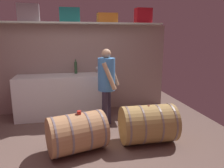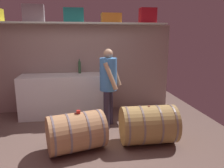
# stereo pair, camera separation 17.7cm
# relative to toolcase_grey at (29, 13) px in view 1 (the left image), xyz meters

# --- Properties ---
(ground_plane) EXTENTS (5.74, 7.41, 0.02)m
(ground_plane) POSITION_rel_toolcase_grey_xyz_m (0.83, -1.43, -2.22)
(ground_plane) COLOR brown
(back_wall_panel) EXTENTS (4.54, 0.10, 2.00)m
(back_wall_panel) POSITION_rel_toolcase_grey_xyz_m (0.83, 0.15, -1.21)
(back_wall_panel) COLOR gray
(back_wall_panel) RESTS_ON ground
(high_shelf_board) EXTENTS (4.18, 0.40, 0.03)m
(high_shelf_board) POSITION_rel_toolcase_grey_xyz_m (0.83, 0.00, -0.19)
(high_shelf_board) COLOR silver
(high_shelf_board) RESTS_ON back_wall_panel
(toolcase_grey) EXTENTS (0.44, 0.29, 0.35)m
(toolcase_grey) POSITION_rel_toolcase_grey_xyz_m (0.00, 0.00, 0.00)
(toolcase_grey) COLOR gray
(toolcase_grey) RESTS_ON high_shelf_board
(toolcase_teal) EXTENTS (0.43, 0.30, 0.30)m
(toolcase_teal) POSITION_rel_toolcase_grey_xyz_m (0.84, 0.00, -0.03)
(toolcase_teal) COLOR #1B817A
(toolcase_teal) RESTS_ON high_shelf_board
(toolcase_orange) EXTENTS (0.44, 0.28, 0.21)m
(toolcase_orange) POSITION_rel_toolcase_grey_xyz_m (1.66, 0.00, -0.07)
(toolcase_orange) COLOR orange
(toolcase_orange) RESTS_ON high_shelf_board
(toolcase_red) EXTENTS (0.36, 0.25, 0.33)m
(toolcase_red) POSITION_rel_toolcase_grey_xyz_m (2.51, 0.00, -0.01)
(toolcase_red) COLOR red
(toolcase_red) RESTS_ON high_shelf_board
(work_cabinet) EXTENTS (1.97, 0.66, 0.91)m
(work_cabinet) POSITION_rel_toolcase_grey_xyz_m (0.62, -0.24, -1.75)
(work_cabinet) COLOR white
(work_cabinet) RESTS_ON ground
(wine_bottle_green) EXTENTS (0.06, 0.06, 0.33)m
(wine_bottle_green) POSITION_rel_toolcase_grey_xyz_m (0.92, -0.06, -1.15)
(wine_bottle_green) COLOR #305334
(wine_bottle_green) RESTS_ON work_cabinet
(wine_glass) EXTENTS (0.07, 0.07, 0.14)m
(wine_glass) POSITION_rel_toolcase_grey_xyz_m (1.42, -0.01, -1.20)
(wine_glass) COLOR white
(wine_glass) RESTS_ON work_cabinet
(wine_barrel_near) EXTENTS (0.97, 0.79, 0.61)m
(wine_barrel_near) POSITION_rel_toolcase_grey_xyz_m (0.84, -1.86, -1.91)
(wine_barrel_near) COLOR #B07F54
(wine_barrel_near) RESTS_ON ground
(wine_barrel_far) EXTENTS (0.89, 0.65, 0.64)m
(wine_barrel_far) POSITION_rel_toolcase_grey_xyz_m (2.00, -1.79, -1.89)
(wine_barrel_far) COLOR #A78449
(wine_barrel_far) RESTS_ON ground
(tasting_cup) EXTENTS (0.06, 0.06, 0.04)m
(tasting_cup) POSITION_rel_toolcase_grey_xyz_m (0.88, -1.86, -1.58)
(tasting_cup) COLOR red
(tasting_cup) RESTS_ON wine_barrel_near
(winemaker_pouring) EXTENTS (0.44, 0.51, 1.51)m
(winemaker_pouring) POSITION_rel_toolcase_grey_xyz_m (1.45, -1.04, -1.28)
(winemaker_pouring) COLOR #31293C
(winemaker_pouring) RESTS_ON ground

